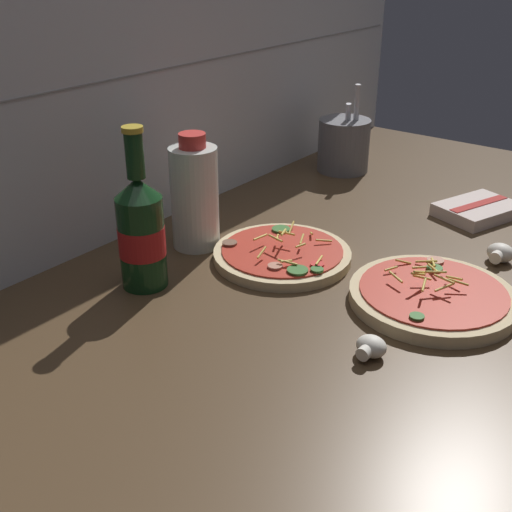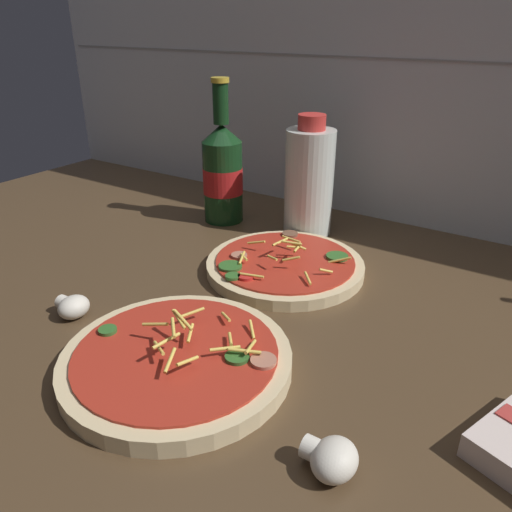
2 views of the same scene
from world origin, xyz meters
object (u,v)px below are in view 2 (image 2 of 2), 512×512
object	(u,v)px
beer_bottle	(223,172)
oil_bottle	(309,181)
pizza_far	(285,265)
mushroom_left	(73,307)
pizza_near	(177,360)
mushroom_right	(332,458)

from	to	relation	value
beer_bottle	oil_bottle	size ratio (longest dim) A/B	1.25
beer_bottle	pizza_far	bearing A→B (deg)	-31.00
mushroom_left	pizza_far	bearing A→B (deg)	57.68
pizza_near	oil_bottle	xyz separation A→B (cm)	(-6.16, 40.69, 8.03)
pizza_far	mushroom_left	world-z (taller)	pizza_far
beer_bottle	pizza_near	bearing A→B (deg)	-60.06
pizza_near	pizza_far	world-z (taller)	pizza_near
pizza_far	mushroom_right	bearing A→B (deg)	-53.81
beer_bottle	oil_bottle	distance (cm)	15.73
oil_bottle	mushroom_right	bearing A→B (deg)	-59.93
oil_bottle	mushroom_right	world-z (taller)	oil_bottle
oil_bottle	mushroom_left	distance (cm)	42.27
beer_bottle	mushroom_right	distance (cm)	58.18
mushroom_left	mushroom_right	distance (cm)	37.07
beer_bottle	mushroom_right	bearing A→B (deg)	-44.91
oil_bottle	pizza_far	bearing A→B (deg)	-73.96
pizza_far	oil_bottle	distance (cm)	17.74
pizza_far	beer_bottle	xyz separation A→B (cm)	(-19.73, 11.86, 8.04)
beer_bottle	oil_bottle	world-z (taller)	beer_bottle
pizza_near	mushroom_right	distance (cm)	19.61
pizza_far	beer_bottle	distance (cm)	24.38
pizza_near	mushroom_left	distance (cm)	17.54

